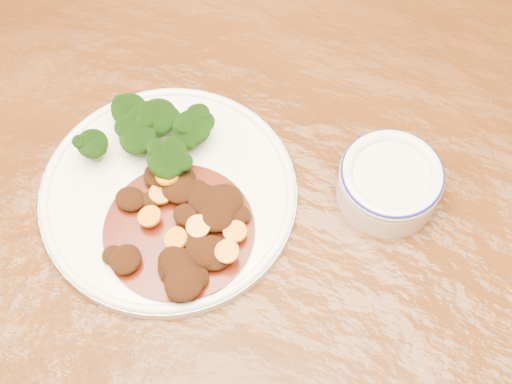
% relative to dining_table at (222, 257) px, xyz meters
% --- Properties ---
extents(dining_table, '(1.51, 0.91, 0.75)m').
position_rel_dining_table_xyz_m(dining_table, '(0.00, 0.00, 0.00)').
color(dining_table, '#4E280D').
rests_on(dining_table, ground).
extents(dinner_plate, '(0.28, 0.28, 0.02)m').
position_rel_dining_table_xyz_m(dinner_plate, '(-0.06, 0.01, 0.09)').
color(dinner_plate, white).
rests_on(dinner_plate, dining_table).
extents(broccoli_florets, '(0.13, 0.10, 0.05)m').
position_rel_dining_table_xyz_m(broccoli_florets, '(-0.10, 0.06, 0.12)').
color(broccoli_florets, '#60904A').
rests_on(broccoli_florets, dinner_plate).
extents(mince_stew, '(0.16, 0.16, 0.03)m').
position_rel_dining_table_xyz_m(mince_stew, '(-0.03, -0.02, 0.10)').
color(mince_stew, '#4A1408').
rests_on(mince_stew, dinner_plate).
extents(dip_bowl, '(0.11, 0.11, 0.05)m').
position_rel_dining_table_xyz_m(dip_bowl, '(0.15, 0.10, 0.11)').
color(dip_bowl, silver).
rests_on(dip_bowl, dining_table).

